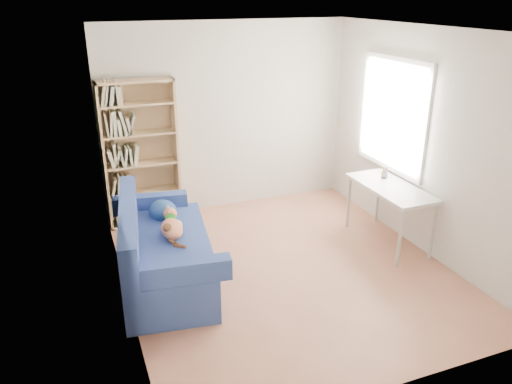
{
  "coord_description": "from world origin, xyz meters",
  "views": [
    {
      "loc": [
        -2.1,
        -4.51,
        2.94
      ],
      "look_at": [
        -0.23,
        0.32,
        0.85
      ],
      "focal_mm": 35.0,
      "sensor_mm": 36.0,
      "label": 1
    }
  ],
  "objects_px": {
    "sofa": "(162,251)",
    "pen_cup": "(385,174)",
    "bookshelf": "(141,160)",
    "desk": "(390,192)"
  },
  "relations": [
    {
      "from": "bookshelf",
      "to": "pen_cup",
      "type": "xyz_separation_m",
      "value": [
        2.8,
        -1.43,
        -0.08
      ]
    },
    {
      "from": "desk",
      "to": "pen_cup",
      "type": "height_order",
      "value": "pen_cup"
    },
    {
      "from": "sofa",
      "to": "pen_cup",
      "type": "xyz_separation_m",
      "value": [
        2.87,
        0.14,
        0.46
      ]
    },
    {
      "from": "sofa",
      "to": "pen_cup",
      "type": "relative_size",
      "value": 12.9
    },
    {
      "from": "sofa",
      "to": "desk",
      "type": "height_order",
      "value": "sofa"
    },
    {
      "from": "bookshelf",
      "to": "pen_cup",
      "type": "height_order",
      "value": "bookshelf"
    },
    {
      "from": "bookshelf",
      "to": "sofa",
      "type": "bearing_deg",
      "value": -92.76
    },
    {
      "from": "bookshelf",
      "to": "desk",
      "type": "distance_m",
      "value": 3.21
    },
    {
      "from": "bookshelf",
      "to": "pen_cup",
      "type": "distance_m",
      "value": 3.14
    },
    {
      "from": "sofa",
      "to": "desk",
      "type": "bearing_deg",
      "value": 5.12
    }
  ]
}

